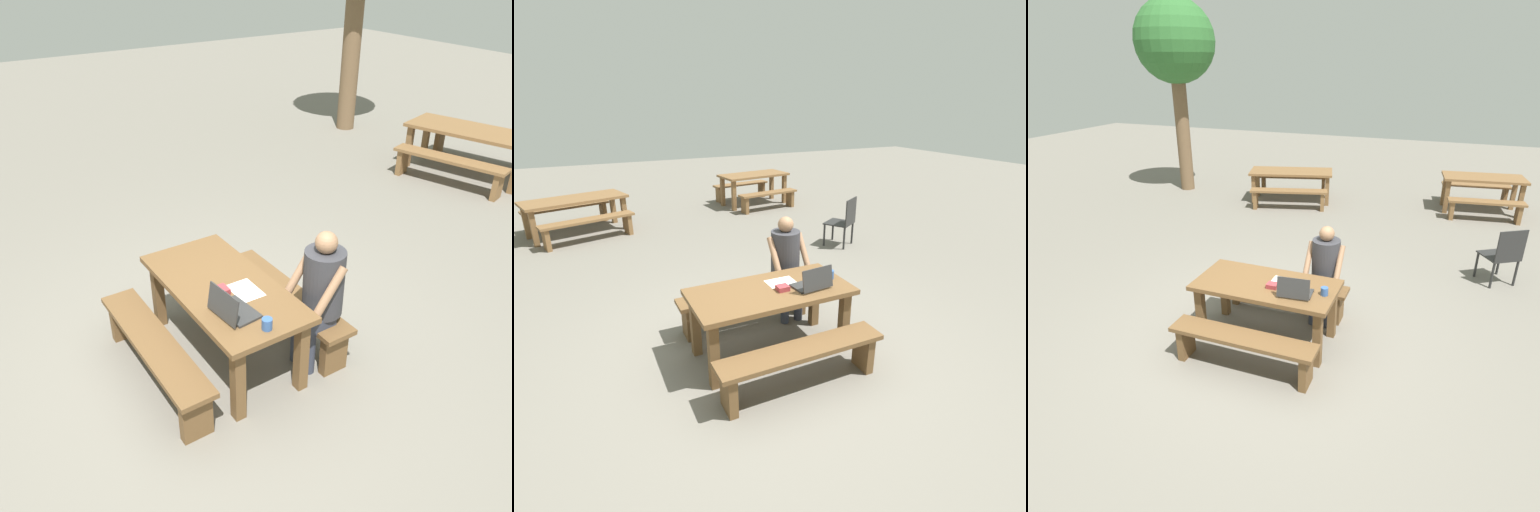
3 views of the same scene
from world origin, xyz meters
TOP-DOWN VIEW (x-y plane):
  - ground_plane at (0.00, 0.00)m, footprint 30.00×30.00m
  - picnic_table_front at (0.00, 0.00)m, footprint 1.61×0.79m
  - bench_near at (0.00, -0.65)m, footprint 1.59×0.30m
  - bench_far at (0.00, 0.65)m, footprint 1.59×0.30m
  - laptop at (0.40, -0.15)m, footprint 0.37×0.30m
  - small_pouch at (0.10, -0.07)m, footprint 0.12×0.10m
  - paper_sheet at (0.18, 0.11)m, footprint 0.30×0.21m
  - coffee_mug at (0.68, -0.03)m, footprint 0.08×0.08m
  - person_seated at (0.51, 0.62)m, footprint 0.45×0.43m
  - plastic_chair at (2.63, 2.46)m, footprint 0.61×0.61m
  - picnic_table_mid at (-1.64, 5.29)m, footprint 2.00×1.26m
  - bench_mid_south at (-1.47, 4.66)m, footprint 1.69×0.73m
  - bench_mid_north at (-1.81, 5.92)m, footprint 1.69×0.73m
  - picnic_table_rear at (2.43, 6.01)m, footprint 1.73×0.99m
  - bench_rear_south at (2.52, 5.35)m, footprint 1.50×0.49m
  - bench_rear_north at (2.35, 6.67)m, footprint 1.50×0.49m

SIDE VIEW (x-z plane):
  - ground_plane at x=0.00m, z-range 0.00..0.00m
  - bench_rear_south at x=2.52m, z-range 0.10..0.52m
  - bench_rear_north at x=2.35m, z-range 0.10..0.52m
  - bench_near at x=0.00m, z-range 0.10..0.53m
  - bench_far at x=0.00m, z-range 0.10..0.53m
  - bench_mid_south at x=-1.47m, z-range 0.11..0.54m
  - bench_mid_north at x=-1.81m, z-range 0.11..0.54m
  - plastic_chair at x=2.63m, z-range 0.02..0.90m
  - picnic_table_front at x=0.00m, z-range 0.24..0.96m
  - picnic_table_mid at x=-1.64m, z-range 0.25..0.95m
  - picnic_table_rear at x=2.43m, z-range 0.25..1.02m
  - paper_sheet at x=0.18m, z-range 0.72..0.72m
  - person_seated at x=0.51m, z-range 0.11..1.35m
  - small_pouch at x=0.10m, z-range 0.72..0.77m
  - coffee_mug at x=0.68m, z-range 0.72..0.81m
  - laptop at x=0.40m, z-range 0.66..0.90m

